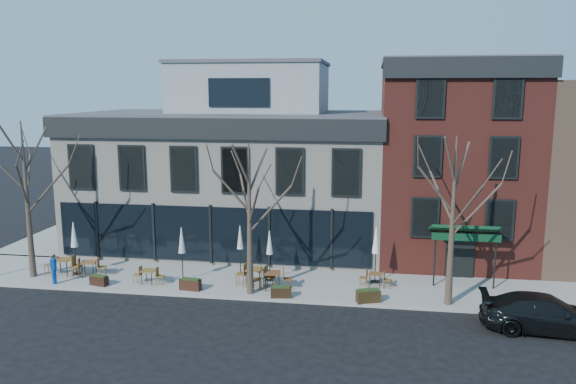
# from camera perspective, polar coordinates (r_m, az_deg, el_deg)

# --- Properties ---
(ground) EXTENTS (120.00, 120.00, 0.00)m
(ground) POSITION_cam_1_polar(r_m,az_deg,el_deg) (31.12, -7.73, -7.62)
(ground) COLOR black
(ground) RESTS_ON ground
(sidewalk_front) EXTENTS (33.50, 4.70, 0.15)m
(sidewalk_front) POSITION_cam_1_polar(r_m,az_deg,el_deg) (28.37, -2.57, -9.17)
(sidewalk_front) COLOR gray
(sidewalk_front) RESTS_ON ground
(sidewalk_side) EXTENTS (4.50, 12.00, 0.15)m
(sidewalk_side) POSITION_cam_1_polar(r_m,az_deg,el_deg) (40.76, -20.69, -3.79)
(sidewalk_side) COLOR gray
(sidewalk_side) RESTS_ON ground
(corner_building) EXTENTS (18.39, 10.39, 11.10)m
(corner_building) POSITION_cam_1_polar(r_m,az_deg,el_deg) (34.83, -5.46, 2.32)
(corner_building) COLOR beige
(corner_building) RESTS_ON ground
(red_brick_building) EXTENTS (8.20, 11.78, 11.18)m
(red_brick_building) POSITION_cam_1_polar(r_m,az_deg,el_deg) (33.89, 16.22, 3.30)
(red_brick_building) COLOR maroon
(red_brick_building) RESTS_ON ground
(tree_corner) EXTENTS (3.93, 3.98, 7.92)m
(tree_corner) POSITION_cam_1_polar(r_m,az_deg,el_deg) (30.83, -24.98, -0.53)
(tree_corner) COLOR #382B21
(tree_corner) RESTS_ON sidewalk_front
(tree_mid) EXTENTS (3.50, 3.55, 7.04)m
(tree_mid) POSITION_cam_1_polar(r_m,az_deg,el_deg) (25.73, -3.92, -2.59)
(tree_mid) COLOR #382B21
(tree_mid) RESTS_ON sidewalk_front
(tree_right) EXTENTS (3.72, 3.77, 7.48)m
(tree_right) POSITION_cam_1_polar(r_m,az_deg,el_deg) (25.33, 16.39, -2.67)
(tree_right) COLOR #382B21
(tree_right) RESTS_ON sidewalk_front
(parked_sedan) EXTENTS (5.16, 2.34, 1.47)m
(parked_sedan) POSITION_cam_1_polar(r_m,az_deg,el_deg) (25.11, 24.74, -11.17)
(parked_sedan) COLOR black
(parked_sedan) RESTS_ON ground
(call_box) EXTENTS (0.27, 0.27, 1.37)m
(call_box) POSITION_cam_1_polar(r_m,az_deg,el_deg) (29.98, -22.70, -7.29)
(call_box) COLOR #0B3C95
(call_box) RESTS_ON sidewalk_front
(cafe_set_0) EXTENTS (2.00, 0.86, 1.04)m
(cafe_set_0) POSITION_cam_1_polar(r_m,az_deg,el_deg) (31.24, -21.85, -6.90)
(cafe_set_0) COLOR brown
(cafe_set_0) RESTS_ON sidewalk_front
(cafe_set_1) EXTENTS (1.81, 0.86, 0.93)m
(cafe_set_1) POSITION_cam_1_polar(r_m,az_deg,el_deg) (30.64, -19.58, -7.19)
(cafe_set_1) COLOR brown
(cafe_set_1) RESTS_ON sidewalk_front
(cafe_set_2) EXTENTS (1.62, 0.67, 0.85)m
(cafe_set_2) POSITION_cam_1_polar(r_m,az_deg,el_deg) (28.64, -13.96, -8.19)
(cafe_set_2) COLOR brown
(cafe_set_2) RESTS_ON sidewalk_front
(cafe_set_3) EXTENTS (2.04, 0.89, 1.05)m
(cafe_set_3) POSITION_cam_1_polar(r_m,az_deg,el_deg) (27.54, -3.33, -8.42)
(cafe_set_3) COLOR brown
(cafe_set_3) RESTS_ON sidewalk_front
(cafe_set_4) EXTENTS (1.99, 0.90, 1.02)m
(cafe_set_4) POSITION_cam_1_polar(r_m,az_deg,el_deg) (27.06, -1.60, -8.79)
(cafe_set_4) COLOR brown
(cafe_set_4) RESTS_ON sidewalk_front
(cafe_set_5) EXTENTS (1.58, 0.71, 0.82)m
(cafe_set_5) POSITION_cam_1_polar(r_m,az_deg,el_deg) (27.73, 8.85, -8.66)
(cafe_set_5) COLOR brown
(cafe_set_5) RESTS_ON sidewalk_front
(umbrella_0) EXTENTS (0.44, 0.44, 2.76)m
(umbrella_0) POSITION_cam_1_polar(r_m,az_deg,el_deg) (30.81, -20.92, -4.34)
(umbrella_0) COLOR black
(umbrella_0) RESTS_ON sidewalk_front
(umbrella_1) EXTENTS (0.44, 0.44, 2.72)m
(umbrella_1) POSITION_cam_1_polar(r_m,az_deg,el_deg) (28.33, -10.74, -5.13)
(umbrella_1) COLOR black
(umbrella_1) RESTS_ON sidewalk_front
(umbrella_2) EXTENTS (0.41, 0.41, 2.59)m
(umbrella_2) POSITION_cam_1_polar(r_m,az_deg,el_deg) (28.89, -4.89, -4.88)
(umbrella_2) COLOR black
(umbrella_2) RESTS_ON sidewalk_front
(umbrella_3) EXTENTS (0.40, 0.40, 2.52)m
(umbrella_3) POSITION_cam_1_polar(r_m,az_deg,el_deg) (28.02, -1.89, -5.43)
(umbrella_3) COLOR black
(umbrella_3) RESTS_ON sidewalk_front
(umbrella_4) EXTENTS (0.45, 0.45, 2.84)m
(umbrella_4) POSITION_cam_1_polar(r_m,az_deg,el_deg) (27.89, 8.92, -5.14)
(umbrella_4) COLOR black
(umbrella_4) RESTS_ON sidewalk_front
(planter_0) EXTENTS (0.96, 0.56, 0.51)m
(planter_0) POSITION_cam_1_polar(r_m,az_deg,el_deg) (29.17, -18.65, -8.48)
(planter_0) COLOR black
(planter_0) RESTS_ON sidewalk_front
(planter_1) EXTENTS (1.04, 0.50, 0.56)m
(planter_1) POSITION_cam_1_polar(r_m,az_deg,el_deg) (27.45, -9.89, -9.21)
(planter_1) COLOR #321910
(planter_1) RESTS_ON sidewalk_front
(planter_2) EXTENTS (0.99, 0.51, 0.53)m
(planter_2) POSITION_cam_1_polar(r_m,az_deg,el_deg) (26.14, -0.71, -10.10)
(planter_2) COLOR black
(planter_2) RESTS_ON sidewalk_front
(planter_3) EXTENTS (1.15, 0.75, 0.60)m
(planter_3) POSITION_cam_1_polar(r_m,az_deg,el_deg) (25.83, 8.16, -10.38)
(planter_3) COLOR #322410
(planter_3) RESTS_ON sidewalk_front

